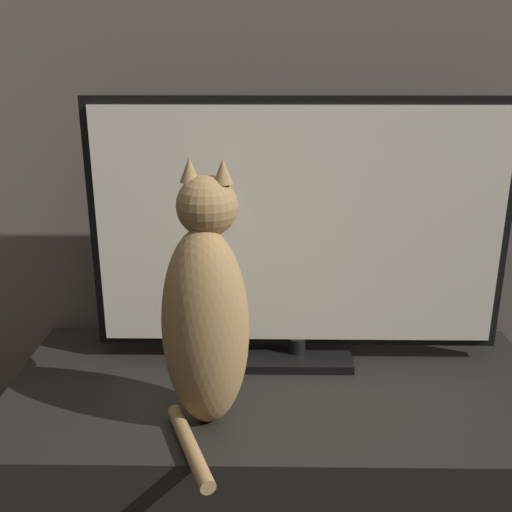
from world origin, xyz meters
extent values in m
cube|color=#60564C|center=(0.00, 1.22, 1.30)|extent=(4.80, 0.05, 2.60)
cube|color=black|center=(0.00, 0.90, 0.26)|extent=(1.18, 0.55, 0.51)
cube|color=black|center=(0.04, 1.02, 0.52)|extent=(0.26, 0.15, 0.02)
cylinder|color=black|center=(0.04, 1.02, 0.55)|extent=(0.04, 0.04, 0.04)
cube|color=black|center=(0.04, 1.03, 0.83)|extent=(0.92, 0.02, 0.57)
cube|color=silver|center=(0.04, 1.02, 0.83)|extent=(0.89, 0.01, 0.53)
ellipsoid|color=#997547|center=(-0.14, 0.77, 0.71)|extent=(0.19, 0.18, 0.40)
ellipsoid|color=silver|center=(-0.13, 0.82, 0.69)|extent=(0.10, 0.07, 0.22)
sphere|color=#997547|center=(-0.13, 0.80, 0.94)|extent=(0.13, 0.13, 0.11)
cone|color=#997547|center=(-0.17, 0.81, 1.00)|extent=(0.04, 0.04, 0.04)
cone|color=#997547|center=(-0.10, 0.79, 1.00)|extent=(0.04, 0.04, 0.04)
cylinder|color=#997547|center=(-0.17, 0.67, 0.53)|extent=(0.11, 0.23, 0.03)
camera|label=1|loc=(-0.03, -0.24, 1.20)|focal=42.00mm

